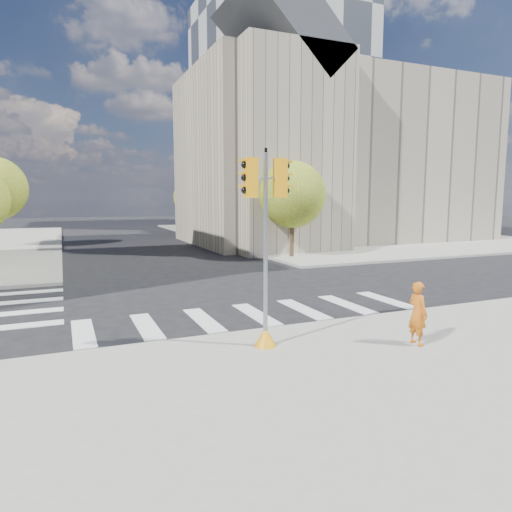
% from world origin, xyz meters
% --- Properties ---
extents(ground, '(160.00, 160.00, 0.00)m').
position_xyz_m(ground, '(0.00, 0.00, 0.00)').
color(ground, black).
rests_on(ground, ground).
extents(sidewalk_near, '(30.00, 14.00, 0.15)m').
position_xyz_m(sidewalk_near, '(0.00, -11.00, 0.07)').
color(sidewalk_near, gray).
rests_on(sidewalk_near, ground).
extents(sidewalk_far_right, '(28.00, 40.00, 0.15)m').
position_xyz_m(sidewalk_far_right, '(20.00, 26.00, 0.07)').
color(sidewalk_far_right, gray).
rests_on(sidewalk_far_right, ground).
extents(civic_building, '(26.00, 16.00, 19.39)m').
position_xyz_m(civic_building, '(15.59, 19.12, 7.26)').
color(civic_building, gray).
rests_on(civic_building, ground).
extents(office_tower, '(20.00, 18.00, 30.00)m').
position_xyz_m(office_tower, '(22.00, 42.00, 15.00)').
color(office_tower, '#9EA0A3').
rests_on(office_tower, ground).
extents(tree_re_near, '(4.20, 4.20, 6.16)m').
position_xyz_m(tree_re_near, '(7.50, 10.00, 4.05)').
color(tree_re_near, '#382616').
rests_on(tree_re_near, ground).
extents(tree_re_mid, '(4.60, 4.60, 6.66)m').
position_xyz_m(tree_re_mid, '(7.50, 22.00, 4.35)').
color(tree_re_mid, '#382616').
rests_on(tree_re_mid, ground).
extents(tree_re_far, '(4.00, 4.00, 5.88)m').
position_xyz_m(tree_re_far, '(7.50, 34.00, 3.87)').
color(tree_re_far, '#382616').
rests_on(tree_re_far, ground).
extents(lamp_near, '(0.35, 0.18, 8.11)m').
position_xyz_m(lamp_near, '(8.00, 14.00, 4.58)').
color(lamp_near, black).
rests_on(lamp_near, sidewalk_far_right).
extents(lamp_far, '(0.35, 0.18, 8.11)m').
position_xyz_m(lamp_far, '(8.00, 28.00, 4.58)').
color(lamp_far, black).
rests_on(lamp_far, sidewalk_far_right).
extents(traffic_signal, '(1.07, 0.56, 4.91)m').
position_xyz_m(traffic_signal, '(-1.33, -5.50, 2.25)').
color(traffic_signal, orange).
rests_on(traffic_signal, sidewalk_near).
extents(photographer, '(0.40, 0.60, 1.63)m').
position_xyz_m(photographer, '(2.29, -6.88, 0.96)').
color(photographer, '#BF5C12').
rests_on(photographer, sidewalk_near).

